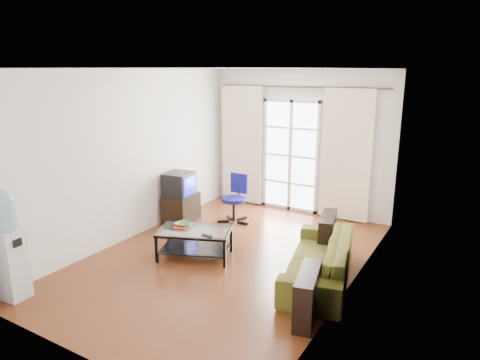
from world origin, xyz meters
name	(u,v)px	position (x,y,z in m)	size (l,w,h in m)	color
floor	(227,258)	(0.00, 0.00, 0.00)	(5.20, 5.20, 0.00)	brown
ceiling	(225,68)	(0.00, 0.00, 2.70)	(5.20, 5.20, 0.00)	white
wall_back	(299,142)	(0.00, 2.60, 1.35)	(3.60, 0.02, 2.70)	white
wall_front	(69,225)	(0.00, -2.60, 1.35)	(3.60, 0.02, 2.70)	white
wall_left	(131,156)	(-1.80, 0.00, 1.35)	(0.02, 5.20, 2.70)	white
wall_right	(354,186)	(1.80, 0.00, 1.35)	(0.02, 5.20, 2.70)	white
french_door	(291,156)	(-0.15, 2.54, 1.07)	(1.16, 0.06, 2.15)	white
curtain_rod	(299,87)	(0.00, 2.50, 2.38)	(0.04, 0.04, 3.30)	#4C3F2D
curtain_left	(242,145)	(-1.20, 2.48, 1.20)	(0.90, 0.07, 2.35)	#FBEBCA
curtain_right	(346,156)	(0.95, 2.48, 1.20)	(0.90, 0.07, 2.35)	#FBEBCA
radiator	(336,201)	(0.80, 2.50, 0.33)	(0.64, 0.12, 0.64)	#97989A
sofa	(319,259)	(1.38, 0.08, 0.28)	(1.17, 2.05, 0.56)	brown
coffee_table	(195,240)	(-0.42, -0.21, 0.27)	(1.19, 0.94, 0.42)	silver
bowl	(183,224)	(-0.66, -0.17, 0.45)	(0.24, 0.24, 0.05)	#328A3B
book	(175,226)	(-0.76, -0.25, 0.44)	(0.27, 0.31, 0.02)	#AB1515
remote	(207,236)	(-0.13, -0.32, 0.43)	(0.17, 0.05, 0.02)	black
tv_stand	(181,208)	(-1.55, 0.90, 0.25)	(0.45, 0.68, 0.50)	black
crt_tv	(178,184)	(-1.54, 0.83, 0.71)	(0.52, 0.51, 0.43)	black
task_chair	(235,208)	(-0.70, 1.37, 0.26)	(0.61, 0.61, 0.88)	black
water_cooler	(9,243)	(-1.60, -2.26, 0.71)	(0.31, 0.30, 1.37)	silver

